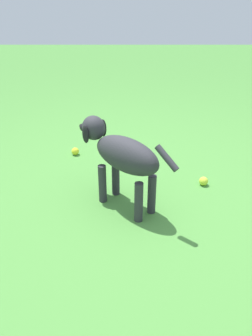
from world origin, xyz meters
TOP-DOWN VIEW (x-y plane):
  - ground at (0.00, 0.00)m, footprint 14.00×14.00m
  - dog at (-0.07, -0.16)m, footprint 0.64×0.61m
  - tennis_ball_0 at (-0.49, 0.61)m, footprint 0.07×0.07m
  - tennis_ball_1 at (0.54, 0.09)m, footprint 0.07×0.07m

SIDE VIEW (x-z plane):
  - ground at x=0.00m, z-range 0.00..0.00m
  - tennis_ball_0 at x=-0.49m, z-range 0.00..0.07m
  - tennis_ball_1 at x=0.54m, z-range 0.00..0.07m
  - dog at x=-0.07m, z-range 0.09..0.66m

